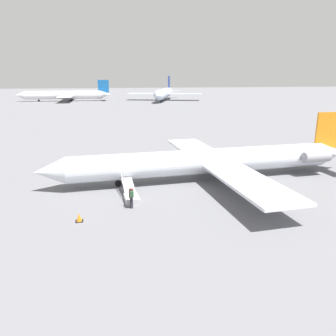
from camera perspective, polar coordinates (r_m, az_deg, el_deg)
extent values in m
plane|color=slate|center=(32.02, 6.34, -2.02)|extent=(600.00, 600.00, 0.00)
cylinder|color=silver|center=(31.53, 6.44, 1.14)|extent=(25.70, 3.15, 2.36)
cone|color=silver|center=(29.70, -19.95, -0.60)|extent=(2.66, 2.39, 2.31)
cone|color=silver|center=(38.94, 26.62, 2.33)|extent=(3.13, 2.40, 2.31)
cube|color=orange|center=(38.12, 26.36, 5.91)|extent=(3.30, 0.29, 3.77)
cube|color=silver|center=(38.71, 26.34, 2.65)|extent=(1.62, 6.64, 0.12)
cube|color=silver|center=(26.37, 14.09, -2.49)|extent=(4.10, 10.88, 0.24)
cube|color=silver|center=(38.00, 4.74, 3.37)|extent=(4.10, 10.88, 0.24)
cylinder|color=gray|center=(35.61, 24.42, 1.79)|extent=(2.86, 1.15, 1.06)
cylinder|color=gray|center=(38.17, 21.37, 2.95)|extent=(2.86, 1.15, 1.06)
cylinder|color=black|center=(30.10, -8.68, -2.67)|extent=(0.59, 0.16, 0.58)
cylinder|color=gray|center=(29.98, -8.71, -1.98)|extent=(0.10, 0.10, 0.18)
cylinder|color=black|center=(32.00, 11.33, -1.71)|extent=(0.59, 0.16, 0.58)
cylinder|color=gray|center=(31.89, 11.36, -1.05)|extent=(0.10, 0.10, 0.18)
cylinder|color=black|center=(33.83, 9.79, -0.69)|extent=(0.59, 0.16, 0.58)
cylinder|color=gray|center=(33.73, 9.82, -0.06)|extent=(0.10, 0.10, 0.18)
cylinder|color=silver|center=(148.16, -17.76, 12.02)|extent=(31.02, 4.09, 3.31)
cone|color=silver|center=(150.99, -24.41, 11.45)|extent=(3.72, 3.33, 3.24)
cone|color=silver|center=(147.33, -10.78, 12.45)|extent=(4.38, 3.35, 3.24)
cube|color=#145193|center=(147.19, -11.20, 13.79)|extent=(4.64, 0.38, 5.29)
cube|color=silver|center=(147.31, -10.95, 12.58)|extent=(2.22, 9.31, 0.17)
cube|color=silver|center=(139.91, -17.46, 11.78)|extent=(5.62, 13.13, 0.33)
cube|color=silver|center=(156.12, -16.86, 12.14)|extent=(5.62, 13.13, 0.33)
cylinder|color=black|center=(149.68, -21.58, 10.88)|extent=(0.82, 0.23, 0.82)
cylinder|color=#2D2D33|center=(149.65, -21.60, 11.09)|extent=(0.15, 0.15, 0.26)
cylinder|color=black|center=(146.50, -16.53, 11.24)|extent=(0.82, 0.23, 0.82)
cylinder|color=#2D2D33|center=(146.47, -16.54, 11.45)|extent=(0.15, 0.15, 0.26)
cylinder|color=black|center=(149.46, -16.43, 11.32)|extent=(0.82, 0.23, 0.82)
cylinder|color=#2D2D33|center=(149.43, -16.45, 11.52)|extent=(0.15, 0.15, 0.26)
cylinder|color=silver|center=(145.31, -0.67, 12.88)|extent=(14.92, 33.04, 3.95)
cone|color=silver|center=(126.51, -1.80, 12.49)|extent=(5.10, 5.39, 3.87)
cone|color=silver|center=(164.54, 0.22, 13.18)|extent=(5.36, 6.13, 3.87)
cube|color=navy|center=(163.40, 0.18, 14.62)|extent=(2.14, 5.32, 6.32)
cube|color=silver|center=(164.05, 0.20, 13.31)|extent=(11.23, 5.92, 0.20)
cube|color=silver|center=(146.11, 3.03, 12.75)|extent=(15.43, 10.66, 0.40)
cube|color=silver|center=(148.40, -4.13, 12.78)|extent=(15.43, 10.66, 0.40)
cylinder|color=black|center=(134.63, -1.28, 11.57)|extent=(0.56, 1.00, 0.98)
cylinder|color=#2D2D33|center=(134.59, -1.28, 11.85)|extent=(0.18, 0.18, 0.31)
cylinder|color=black|center=(148.56, 0.20, 11.94)|extent=(0.56, 1.00, 0.98)
cylinder|color=#2D2D33|center=(148.52, 0.20, 12.19)|extent=(0.18, 0.18, 0.31)
cylinder|color=black|center=(149.01, -1.19, 11.95)|extent=(0.56, 1.00, 0.98)
cylinder|color=#2D2D33|center=(148.97, -1.19, 12.19)|extent=(0.18, 0.18, 0.31)
cube|color=#B2B2B7|center=(26.31, -6.32, -5.38)|extent=(1.16, 1.83, 0.50)
cube|color=#B2B2B7|center=(28.00, -6.95, -2.95)|extent=(0.97, 2.26, 0.68)
cube|color=#B2B2B7|center=(27.80, -7.90, -2.04)|extent=(0.13, 2.22, 0.62)
cube|color=#23232D|center=(25.08, -6.38, -6.02)|extent=(0.21, 0.29, 0.85)
cylinder|color=#4C1E23|center=(24.82, -6.44, -4.41)|extent=(0.36, 0.36, 0.65)
sphere|color=beige|center=(24.67, -6.47, -3.43)|extent=(0.24, 0.24, 0.24)
cube|color=#23472D|center=(24.55, -6.35, -4.54)|extent=(0.29, 0.19, 0.44)
cube|color=black|center=(23.67, -15.17, -8.91)|extent=(0.53, 0.53, 0.03)
cone|color=orange|center=(23.56, -15.22, -8.30)|extent=(0.41, 0.41, 0.58)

